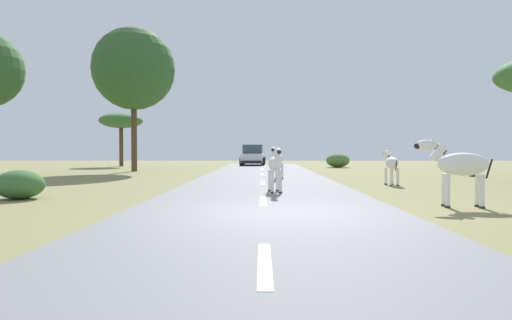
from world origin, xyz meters
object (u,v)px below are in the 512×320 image
object	(u,v)px
car_0	(253,156)
tree_1	(121,121)
zebra_3	(459,165)
zebra_2	(275,165)
tree_4	(134,69)
bush_0	(19,185)
zebra_0	(277,159)
bush_1	(338,160)
rock_0	(473,172)
zebra_1	(391,163)

from	to	relation	value
car_0	tree_1	world-z (taller)	tree_1
zebra_3	zebra_2	bearing A→B (deg)	62.71
tree_1	tree_4	size ratio (longest dim) A/B	0.49
tree_4	bush_0	bearing A→B (deg)	-84.89
tree_4	zebra_2	bearing A→B (deg)	-58.60
zebra_0	bush_1	world-z (taller)	zebra_0
zebra_2	bush_0	size ratio (longest dim) A/B	1.14
zebra_3	bush_1	distance (m)	23.15
tree_1	bush_1	xyz separation A→B (m)	(17.47, -2.17, -3.18)
bush_0	zebra_2	bearing A→B (deg)	11.71
zebra_2	zebra_3	world-z (taller)	zebra_3
rock_0	zebra_2	bearing A→B (deg)	-139.37
zebra_0	zebra_2	world-z (taller)	zebra_0
zebra_0	tree_1	world-z (taller)	tree_1
tree_4	bush_1	world-z (taller)	tree_4
zebra_3	rock_0	bearing A→B (deg)	-19.12
zebra_0	rock_0	size ratio (longest dim) A/B	2.56
tree_1	bush_0	world-z (taller)	tree_1
car_0	bush_1	bearing A→B (deg)	153.36
zebra_2	tree_4	world-z (taller)	tree_4
zebra_3	car_0	world-z (taller)	car_0
zebra_1	zebra_3	world-z (taller)	zebra_3
zebra_0	bush_0	bearing A→B (deg)	59.34
tree_1	rock_0	distance (m)	26.30
zebra_1	bush_1	xyz separation A→B (m)	(0.90, 16.71, -0.30)
zebra_0	car_0	bearing A→B (deg)	-70.50
bush_0	car_0	bearing A→B (deg)	76.86
zebra_3	tree_1	size ratio (longest dim) A/B	0.40
bush_1	zebra_2	bearing A→B (deg)	-105.16
zebra_1	zebra_2	bearing A→B (deg)	-145.10
zebra_3	bush_1	xyz separation A→B (m)	(1.23, 23.11, -0.46)
zebra_2	zebra_3	size ratio (longest dim) A/B	0.86
tree_1	rock_0	size ratio (longest dim) A/B	7.23
zebra_0	zebra_3	distance (m)	9.57
zebra_0	zebra_2	size ratio (longest dim) A/B	1.03
tree_1	zebra_3	bearing A→B (deg)	-57.28
zebra_0	bush_1	bearing A→B (deg)	-94.83
zebra_2	tree_4	bearing A→B (deg)	-64.70
tree_1	zebra_2	bearing A→B (deg)	-61.65
car_0	tree_1	bearing A→B (deg)	10.66
car_0	rock_0	xyz separation A→B (m)	(11.51, -14.95, -0.63)
zebra_0	zebra_3	world-z (taller)	zebra_3
zebra_3	bush_0	bearing A→B (deg)	90.39
zebra_0	zebra_1	xyz separation A→B (m)	(4.29, -2.31, -0.10)
zebra_3	bush_0	world-z (taller)	zebra_3
zebra_1	car_0	xyz separation A→B (m)	(-5.72, 20.42, 0.01)
zebra_0	tree_4	xyz separation A→B (m)	(-8.70, 8.12, 5.46)
zebra_0	rock_0	bearing A→B (deg)	-147.60
car_0	rock_0	bearing A→B (deg)	130.18
zebra_2	bush_1	size ratio (longest dim) A/B	0.84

